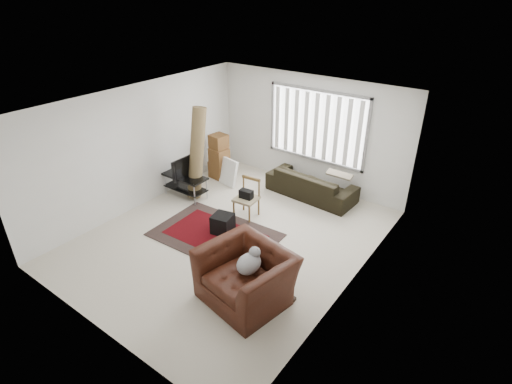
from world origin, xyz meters
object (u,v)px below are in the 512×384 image
moving_boxes (219,158)px  side_chair (247,197)px  sofa (312,180)px  armchair (246,273)px  tv_stand (185,181)px

moving_boxes → side_chair: 2.08m
moving_boxes → side_chair: moving_boxes is taller
moving_boxes → sofa: size_ratio=0.54×
side_chair → armchair: armchair is taller
side_chair → armchair: bearing=-58.3°
armchair → sofa: bearing=113.8°
moving_boxes → sofa: bearing=11.6°
moving_boxes → side_chair: bearing=-33.0°
armchair → tv_stand: bearing=160.4°
sofa → armchair: bearing=106.7°
tv_stand → moving_boxes: size_ratio=0.94×
moving_boxes → armchair: bearing=-44.0°
sofa → side_chair: size_ratio=2.46×
tv_stand → sofa: sofa is taller
moving_boxes → armchair: moving_boxes is taller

